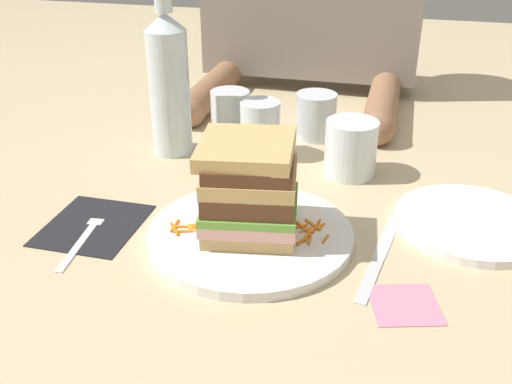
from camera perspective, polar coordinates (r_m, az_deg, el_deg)
ground_plane at (r=0.75m, az=-0.30°, el=-4.88°), size 3.00×3.00×0.00m
main_plate at (r=0.76m, az=-0.56°, el=-4.15°), size 0.26×0.26×0.01m
sandwich at (r=0.72m, az=-0.64°, el=0.31°), size 0.13×0.13×0.12m
carrot_shred_0 at (r=0.76m, az=-7.91°, el=-3.57°), size 0.02×0.03×0.00m
carrot_shred_1 at (r=0.77m, az=-5.46°, el=-3.08°), size 0.03×0.01×0.00m
carrot_shred_2 at (r=0.77m, az=-7.89°, el=-3.24°), size 0.00×0.03×0.00m
carrot_shred_3 at (r=0.75m, az=-7.10°, el=-3.77°), size 0.03×0.01×0.00m
carrot_shred_4 at (r=0.75m, az=-5.56°, el=-3.74°), size 0.03×0.01×0.00m
carrot_shred_5 at (r=0.76m, az=-6.90°, el=-3.34°), size 0.03×0.01×0.00m
carrot_shred_6 at (r=0.76m, az=6.23°, el=-3.33°), size 0.01×0.02×0.00m
carrot_shred_7 at (r=0.76m, az=5.88°, el=-3.29°), size 0.01×0.03×0.00m
carrot_shred_8 at (r=0.77m, az=5.54°, el=-3.15°), size 0.03×0.02×0.00m
carrot_shred_9 at (r=0.73m, az=4.64°, el=-4.64°), size 0.02×0.03×0.00m
carrot_shred_10 at (r=0.74m, az=6.75°, el=-4.53°), size 0.01×0.02×0.00m
carrot_shred_11 at (r=0.74m, az=5.01°, el=-4.18°), size 0.01×0.03×0.00m
carrot_shred_12 at (r=0.73m, az=5.22°, el=-4.66°), size 0.00×0.02×0.00m
carrot_shred_13 at (r=0.75m, az=4.80°, el=-3.68°), size 0.01×0.02×0.00m
carrot_shred_14 at (r=0.76m, az=4.47°, el=-3.36°), size 0.02×0.02×0.00m
carrot_shred_15 at (r=0.76m, az=4.17°, el=-3.37°), size 0.02×0.02×0.00m
napkin_dark at (r=0.82m, az=-15.51°, el=-3.07°), size 0.12×0.14×0.00m
fork at (r=0.80m, az=-16.12°, el=-3.68°), size 0.03×0.17×0.00m
knife at (r=0.74m, az=11.76°, el=-6.36°), size 0.04×0.20×0.00m
juice_glass at (r=0.92m, az=9.16°, el=4.03°), size 0.08×0.08×0.09m
water_bottle at (r=0.98m, az=-8.46°, el=10.41°), size 0.07×0.07×0.27m
empty_tumbler_0 at (r=0.97m, az=0.39°, el=6.10°), size 0.07×0.07×0.10m
empty_tumbler_1 at (r=1.05m, az=-2.51°, el=7.51°), size 0.07×0.07×0.09m
empty_tumbler_2 at (r=1.06m, az=5.82°, el=7.37°), size 0.07×0.07×0.08m
side_plate at (r=0.84m, az=20.21°, el=-2.79°), size 0.20×0.20×0.01m
napkin_pink at (r=0.67m, az=14.20°, el=-10.51°), size 0.09×0.09×0.00m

